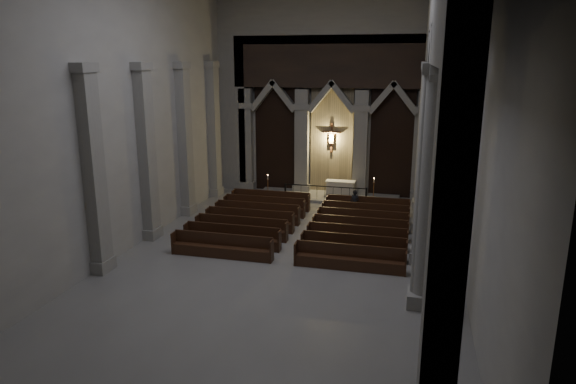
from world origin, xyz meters
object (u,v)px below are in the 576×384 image
(altar, at_px, (340,188))
(candle_stand_right, at_px, (373,197))
(altar_rail, at_px, (325,191))
(pews, at_px, (303,227))
(candle_stand_left, at_px, (268,194))
(worshipper, at_px, (354,203))

(altar, height_order, candle_stand_right, candle_stand_right)
(altar_rail, bearing_deg, candle_stand_right, 0.61)
(pews, bearing_deg, candle_stand_left, 122.23)
(candle_stand_left, xyz_separation_m, worshipper, (5.28, -1.51, 0.24))
(candle_stand_right, relative_size, worshipper, 1.16)
(altar_rail, distance_m, pews, 5.95)
(altar_rail, bearing_deg, pews, -90.00)
(candle_stand_left, relative_size, worshipper, 1.18)
(candle_stand_right, distance_m, worshipper, 2.45)
(altar, distance_m, candle_stand_right, 2.32)
(altar_rail, height_order, pews, pews)
(altar_rail, relative_size, worshipper, 3.60)
(candle_stand_left, xyz_separation_m, pews, (3.27, -5.19, -0.11))
(altar, height_order, altar_rail, altar)
(altar, height_order, pews, altar)
(candle_stand_right, distance_m, pews, 6.61)
(candle_stand_left, distance_m, pews, 6.14)
(candle_stand_right, bearing_deg, pews, -115.26)
(altar, height_order, candle_stand_left, candle_stand_left)
(candle_stand_left, height_order, pews, candle_stand_left)
(candle_stand_left, height_order, candle_stand_right, candle_stand_left)
(altar_rail, bearing_deg, worshipper, -48.52)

